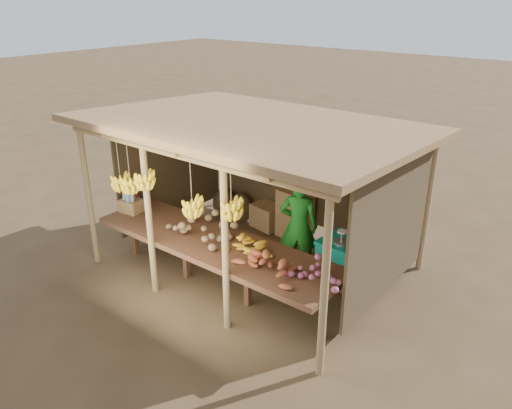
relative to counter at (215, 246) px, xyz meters
The scene contains 13 objects.
ground 1.20m from the counter, 90.00° to the left, with size 60.00×60.00×0.00m, color brown.
stall_structure 1.46m from the counter, 92.72° to the left, with size 4.70×3.50×2.43m.
counter is the anchor object (origin of this frame).
potato_heap 0.41m from the counter, 167.88° to the left, with size 1.03×0.62×0.37m, color olive, non-canonical shape.
sweet_potato_heap 1.10m from the counter, ahead, with size 0.87×0.52×0.35m, color #AC502C, non-canonical shape.
onion_heap 1.73m from the counter, ahead, with size 0.81×0.49×0.36m, color #AA526A, non-canonical shape.
banana_pile 0.61m from the counter, ahead, with size 0.55×0.33×0.35m, color yellow, non-canonical shape.
tomato_basin 1.91m from the counter, behind, with size 0.34×0.34×0.18m.
bottle_box 1.76m from the counter, behind, with size 0.36×0.31×0.41m.
vendor 1.32m from the counter, 60.22° to the left, with size 0.58×0.38×1.60m, color #1A751E.
tarp_crate 1.97m from the counter, 44.10° to the left, with size 0.81×0.72×0.90m.
carton_stack 2.20m from the counter, 97.18° to the left, with size 1.18×0.49×0.87m.
burlap_sacks 2.68m from the counter, 125.34° to the left, with size 0.87×0.45×0.61m.
Camera 1 is at (4.31, -5.50, 4.04)m, focal length 35.00 mm.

